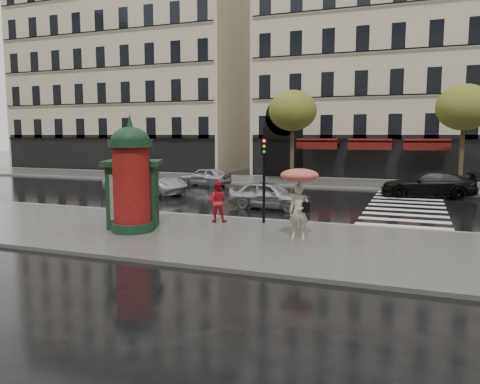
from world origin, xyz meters
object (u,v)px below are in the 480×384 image
at_px(traffic_light, 264,165).
at_px(morris_column, 131,175).
at_px(woman_umbrella, 299,191).
at_px(woman_red, 217,202).
at_px(newsstand, 133,193).
at_px(car_silver, 269,195).
at_px(car_white, 146,182).
at_px(car_far_silver, 205,176).
at_px(car_black, 428,184).
at_px(man_burgundy, 117,198).

bearing_deg(traffic_light, morris_column, -141.35).
distance_m(woman_umbrella, woman_red, 4.17).
bearing_deg(newsstand, car_silver, 63.20).
xyz_separation_m(woman_red, car_white, (-7.66, 7.12, -0.21)).
relative_size(woman_red, newsstand, 0.63).
bearing_deg(newsstand, morris_column, -59.39).
relative_size(traffic_light, car_far_silver, 1.00).
height_order(newsstand, car_black, newsstand).
xyz_separation_m(woman_red, car_black, (7.80, 11.71, -0.18)).
bearing_deg(car_black, newsstand, -43.74).
xyz_separation_m(morris_column, car_black, (9.87, 14.37, -1.35)).
bearing_deg(car_black, woman_red, -40.34).
relative_size(woman_red, car_far_silver, 0.43).
xyz_separation_m(woman_umbrella, woman_red, (-3.68, 1.81, -0.77)).
relative_size(car_silver, car_black, 0.76).
xyz_separation_m(traffic_light, car_black, (6.03, 11.30, -1.61)).
distance_m(man_burgundy, newsstand, 2.04).
height_order(traffic_light, car_black, traffic_light).
height_order(woman_umbrella, woman_red, woman_umbrella).
bearing_deg(car_white, man_burgundy, -149.80).
distance_m(traffic_light, newsstand, 4.97).
height_order(car_silver, car_white, car_white).
bearing_deg(woman_red, traffic_light, 178.21).
bearing_deg(woman_umbrella, car_white, 141.75).
xyz_separation_m(woman_umbrella, car_black, (4.12, 13.52, -0.95)).
bearing_deg(woman_red, car_white, -57.64).
bearing_deg(woman_umbrella, car_black, 73.06).
bearing_deg(man_burgundy, woman_umbrella, 154.51).
bearing_deg(car_far_silver, morris_column, 22.33).
height_order(car_silver, car_far_silver, car_silver).
distance_m(newsstand, car_white, 10.44).
relative_size(woman_red, morris_column, 0.39).
distance_m(morris_column, car_far_silver, 16.16).
xyz_separation_m(woman_umbrella, traffic_light, (-1.91, 2.22, 0.66)).
bearing_deg(car_silver, car_white, 78.79).
relative_size(car_white, car_far_silver, 1.39).
xyz_separation_m(morris_column, newsstand, (-0.43, 0.73, -0.71)).
distance_m(man_burgundy, car_far_silver, 13.76).
xyz_separation_m(woman_umbrella, car_white, (-11.34, 8.94, -0.97)).
bearing_deg(woman_umbrella, newsstand, -178.89).
bearing_deg(car_black, woman_umbrella, -23.61).
distance_m(woman_umbrella, newsstand, 6.20).
bearing_deg(traffic_light, car_far_silver, 123.76).
relative_size(woman_red, car_white, 0.31).
bearing_deg(traffic_light, car_white, 144.52).
height_order(newsstand, car_silver, newsstand).
relative_size(woman_umbrella, man_burgundy, 1.42).
height_order(traffic_light, car_silver, traffic_light).
bearing_deg(woman_red, morris_column, 37.43).
relative_size(morris_column, newsstand, 1.62).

